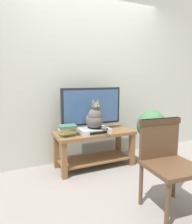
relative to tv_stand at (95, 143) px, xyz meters
name	(u,v)px	position (x,y,z in m)	size (l,w,h in m)	color
ground_plane	(119,183)	(0.05, -0.60, -0.36)	(12.00, 12.00, 0.00)	gray
back_wall	(87,71)	(0.05, 0.41, 1.04)	(7.00, 0.12, 2.80)	#B7BCB2
tv_stand	(95,143)	(0.00, 0.00, 0.00)	(1.14, 0.49, 0.52)	brown
tv	(92,108)	(0.00, 0.10, 0.50)	(0.92, 0.20, 0.63)	black
media_box	(94,131)	(-0.04, -0.07, 0.20)	(0.43, 0.29, 0.07)	#BCBCC1
cat	(95,118)	(-0.04, -0.09, 0.39)	(0.24, 0.37, 0.42)	#514C47
wooden_chair	(167,157)	(0.22, -1.22, 0.17)	(0.52, 0.52, 0.88)	#513823
book_stack	(67,130)	(-0.43, -0.05, 0.24)	(0.23, 0.19, 0.15)	#38664C
potted_plant	(151,130)	(0.85, -0.23, 0.15)	(0.45, 0.45, 0.81)	#47474C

